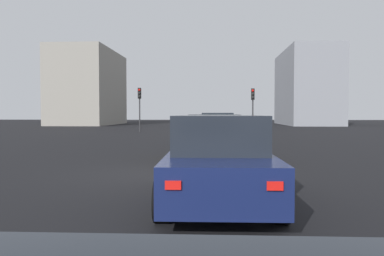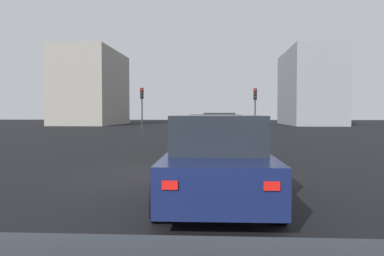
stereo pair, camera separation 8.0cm
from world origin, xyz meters
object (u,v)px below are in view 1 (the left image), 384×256
car_navy_left_third (218,160)px  traffic_light_near_right (140,100)px  car_teal_left_lead (218,129)px  car_yellow_left_second (214,138)px  traffic_light_near_left (253,101)px

car_navy_left_third → traffic_light_near_right: (24.86, 6.39, 1.92)m
car_teal_left_lead → car_navy_left_third: bearing=-178.4°
car_yellow_left_second → traffic_light_near_right: bearing=17.6°
car_yellow_left_second → traffic_light_near_left: bearing=-11.0°
car_teal_left_lead → car_yellow_left_second: 7.27m
car_teal_left_lead → car_yellow_left_second: size_ratio=1.02×
car_yellow_left_second → car_navy_left_third: 6.35m
car_yellow_left_second → car_teal_left_lead: bearing=-2.8°
car_teal_left_lead → traffic_light_near_left: (10.37, -2.83, 1.80)m
car_teal_left_lead → car_navy_left_third: size_ratio=1.04×
car_yellow_left_second → traffic_light_near_left: 17.99m
car_teal_left_lead → car_navy_left_third: 13.62m
traffic_light_near_right → traffic_light_near_left: bearing=77.9°
car_yellow_left_second → traffic_light_near_left: (17.64, -3.03, 1.82)m
car_navy_left_third → traffic_light_near_right: traffic_light_near_right is taller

